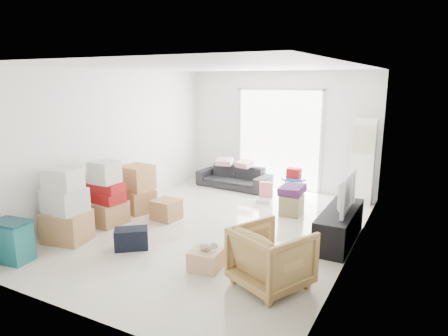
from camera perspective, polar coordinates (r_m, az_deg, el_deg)
name	(u,v)px	position (r m, az deg, el deg)	size (l,w,h in m)	color
room_shell	(216,151)	(6.63, -1.11, 2.49)	(4.98, 6.48, 3.18)	silver
sliding_door	(279,135)	(9.33, 7.81, 4.64)	(2.10, 0.04, 2.33)	white
ac_tower	(363,161)	(8.60, 19.24, 0.89)	(0.45, 0.30, 1.75)	white
tv_console	(339,226)	(6.59, 16.14, -7.92)	(0.47, 1.56, 0.52)	black
television	(341,206)	(6.48, 16.32, -5.21)	(1.02, 0.58, 0.13)	black
sofa	(234,173)	(9.42, 1.42, -0.76)	(1.75, 0.51, 0.68)	#242429
pillow_left	(224,156)	(9.46, 0.01, 1.78)	(0.36, 0.29, 0.12)	#BF8B97
pillow_right	(245,158)	(9.23, 2.95, 1.50)	(0.35, 0.28, 0.12)	#BF8B97
armchair	(272,254)	(5.01, 6.81, -12.16)	(0.82, 0.76, 0.84)	tan
storage_bins	(12,241)	(6.40, -28.07, -9.20)	(0.56, 0.43, 0.59)	#186164
box_stack_a	(66,209)	(6.73, -21.69, -5.46)	(0.74, 0.65, 1.18)	#AC6F4E
box_stack_b	(106,197)	(7.31, -16.46, -3.99)	(0.64, 0.60, 1.13)	#AC6F4E
box_stack_c	(137,189)	(7.86, -12.26, -2.98)	(0.74, 0.68, 0.91)	#AC6F4E
loose_box	(166,210)	(7.40, -8.24, -5.89)	(0.44, 0.44, 0.37)	#AC6F4E
duffel_bag	(131,239)	(6.27, -13.09, -9.80)	(0.49, 0.29, 0.31)	black
ottoman	(291,205)	(7.65, 9.62, -5.24)	(0.39, 0.39, 0.39)	#8B7E51
blanket	(292,192)	(7.58, 9.69, -3.35)	(0.42, 0.42, 0.14)	#4E2256
kids_table	(294,177)	(8.63, 9.93, -1.27)	(0.54, 0.54, 0.66)	#114EAF
toy_walker	(265,197)	(8.40, 5.84, -4.08)	(0.36, 0.33, 0.41)	silver
wood_crate	(206,259)	(5.52, -2.59, -12.93)	(0.40, 0.40, 0.27)	#E0AE81
plush_bunny	(208,246)	(5.44, -2.31, -11.13)	(0.25, 0.15, 0.13)	#B2ADA8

